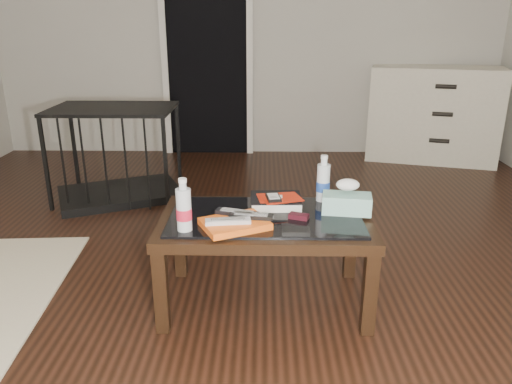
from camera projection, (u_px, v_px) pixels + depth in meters
ground at (235, 261)px, 2.91m from camera, size 5.00×5.00×0.00m
doorway at (207, 51)px, 4.89m from camera, size 0.90×0.08×2.07m
coffee_table at (265, 228)px, 2.38m from camera, size 1.00×0.60×0.46m
dresser at (433, 114)px, 4.83m from camera, size 1.29×0.79×0.90m
pet_crate at (118, 169)px, 3.85m from camera, size 1.07×0.91×0.71m
magazines at (235, 224)px, 2.22m from camera, size 0.34×0.31×0.03m
remote_silver at (228, 221)px, 2.19m from camera, size 0.20×0.08×0.02m
remote_black_front at (251, 216)px, 2.24m from camera, size 0.20×0.07×0.02m
remote_black_back at (237, 213)px, 2.28m from camera, size 0.21×0.11×0.02m
textbook at (276, 201)px, 2.47m from camera, size 0.26×0.21×0.05m
dvd_mailers at (277, 197)px, 2.45m from camera, size 0.21×0.16×0.01m
ipod at (273, 197)px, 2.42m from camera, size 0.08×0.11×0.02m
flip_phone at (299, 216)px, 2.32m from camera, size 0.10×0.08×0.02m
wallet at (296, 231)px, 2.16m from camera, size 0.12×0.07×0.02m
water_bottle_left at (184, 205)px, 2.16m from camera, size 0.08×0.08×0.24m
water_bottle_right at (323, 178)px, 2.51m from camera, size 0.08×0.08×0.24m
tissue_box at (347, 203)px, 2.38m from camera, size 0.24×0.15×0.09m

